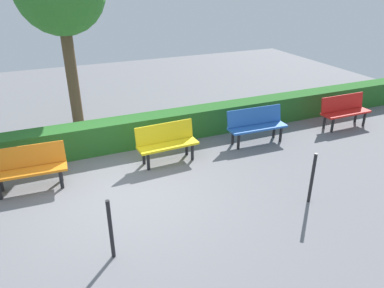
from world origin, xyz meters
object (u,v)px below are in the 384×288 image
object	(u,v)px
bench_red	(344,110)
bench_orange	(28,166)
bench_yellow	(167,141)
bench_blue	(256,124)

from	to	relation	value
bench_red	bench_orange	distance (m)	8.01
bench_red	bench_yellow	distance (m)	5.17
bench_yellow	bench_orange	distance (m)	2.85
bench_red	bench_yellow	bearing A→B (deg)	0.16
bench_blue	bench_orange	xyz separation A→B (m)	(5.23, 0.11, -0.00)
bench_yellow	bench_red	bearing A→B (deg)	177.63
bench_blue	bench_orange	bearing A→B (deg)	3.26
bench_red	bench_blue	distance (m)	2.78
bench_red	bench_blue	world-z (taller)	bench_red
bench_blue	bench_orange	world-z (taller)	same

